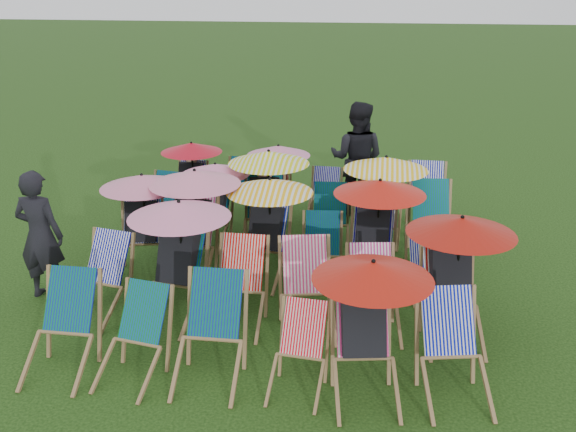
# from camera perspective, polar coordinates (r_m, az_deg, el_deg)

# --- Properties ---
(ground) EXTENTS (100.00, 100.00, 0.00)m
(ground) POSITION_cam_1_polar(r_m,az_deg,el_deg) (8.64, -0.45, -5.95)
(ground) COLOR black
(ground) RESTS_ON ground
(deckchair_0) EXTENTS (0.65, 0.91, 0.98)m
(deckchair_0) POSITION_cam_1_polar(r_m,az_deg,el_deg) (7.03, -19.59, -9.38)
(deckchair_0) COLOR olive
(deckchair_0) RESTS_ON ground
(deckchair_1) EXTENTS (0.73, 0.92, 0.90)m
(deckchair_1) POSITION_cam_1_polar(r_m,az_deg,el_deg) (6.74, -13.66, -10.50)
(deckchair_1) COLOR olive
(deckchair_1) RESTS_ON ground
(deckchair_2) EXTENTS (0.69, 0.96, 1.03)m
(deckchair_2) POSITION_cam_1_polar(r_m,az_deg,el_deg) (6.55, -6.99, -10.37)
(deckchair_2) COLOR olive
(deckchair_2) RESTS_ON ground
(deckchair_3) EXTENTS (0.61, 0.80, 0.82)m
(deckchair_3) POSITION_cam_1_polar(r_m,az_deg,el_deg) (6.40, 0.96, -12.08)
(deckchair_3) COLOR olive
(deckchair_3) RESTS_ON ground
(deckchair_4) EXTENTS (1.16, 1.25, 1.37)m
(deckchair_4) POSITION_cam_1_polar(r_m,az_deg,el_deg) (6.22, 7.05, -9.89)
(deckchair_4) COLOR olive
(deckchair_4) RESTS_ON ground
(deckchair_5) EXTENTS (0.82, 1.01, 0.98)m
(deckchair_5) POSITION_cam_1_polar(r_m,az_deg,el_deg) (6.46, 14.59, -11.64)
(deckchair_5) COLOR olive
(deckchair_5) RESTS_ON ground
(deckchair_6) EXTENTS (0.78, 0.97, 0.95)m
(deckchair_6) POSITION_cam_1_polar(r_m,az_deg,el_deg) (8.00, -16.61, -5.39)
(deckchair_6) COLOR olive
(deckchair_6) RESTS_ON ground
(deckchair_7) EXTENTS (1.20, 1.28, 1.43)m
(deckchair_7) POSITION_cam_1_polar(r_m,az_deg,el_deg) (7.64, -10.07, -3.76)
(deckchair_7) COLOR olive
(deckchair_7) RESTS_ON ground
(deckchair_8) EXTENTS (0.64, 0.90, 0.97)m
(deckchair_8) POSITION_cam_1_polar(r_m,az_deg,el_deg) (7.49, -4.46, -6.25)
(deckchair_8) COLOR olive
(deckchair_8) RESTS_ON ground
(deckchair_9) EXTENTS (0.83, 1.03, 0.99)m
(deckchair_9) POSITION_cam_1_polar(r_m,az_deg,el_deg) (7.38, 1.69, -6.55)
(deckchair_9) COLOR olive
(deckchair_9) RESTS_ON ground
(deckchair_10) EXTENTS (0.75, 0.94, 0.93)m
(deckchair_10) POSITION_cam_1_polar(r_m,az_deg,el_deg) (7.41, 7.60, -6.91)
(deckchair_10) COLOR olive
(deckchair_10) RESTS_ON ground
(deckchair_11) EXTENTS (1.19, 1.28, 1.42)m
(deckchair_11) POSITION_cam_1_polar(r_m,az_deg,el_deg) (7.32, 14.60, -5.33)
(deckchair_11) COLOR olive
(deckchair_11) RESTS_ON ground
(deckchair_12) EXTENTS (1.14, 1.24, 1.35)m
(deckchair_12) POSITION_cam_1_polar(r_m,az_deg,el_deg) (8.97, -12.96, -0.51)
(deckchair_12) COLOR olive
(deckchair_12) RESTS_ON ground
(deckchair_13) EXTENTS (1.22, 1.27, 1.45)m
(deckchair_13) POSITION_cam_1_polar(r_m,az_deg,el_deg) (8.70, -8.61, -0.50)
(deckchair_13) COLOR olive
(deckchair_13) RESTS_ON ground
(deckchair_14) EXTENTS (1.15, 1.22, 1.37)m
(deckchair_14) POSITION_cam_1_polar(r_m,az_deg,el_deg) (8.51, -2.11, -1.06)
(deckchair_14) COLOR olive
(deckchair_14) RESTS_ON ground
(deckchair_15) EXTENTS (0.65, 0.86, 0.88)m
(deckchair_15) POSITION_cam_1_polar(r_m,az_deg,el_deg) (8.49, 3.05, -3.20)
(deckchair_15) COLOR olive
(deckchair_15) RESTS_ON ground
(deckchair_16) EXTENTS (1.19, 1.24, 1.41)m
(deckchair_16) POSITION_cam_1_polar(r_m,az_deg,el_deg) (8.40, 7.62, -1.38)
(deckchair_16) COLOR olive
(deckchair_16) RESTS_ON ground
(deckchair_17) EXTENTS (0.67, 0.84, 0.83)m
(deckchair_17) POSITION_cam_1_polar(r_m,az_deg,el_deg) (8.38, 12.44, -4.24)
(deckchair_17) COLOR olive
(deckchair_17) RESTS_ON ground
(deckchair_18) EXTENTS (0.81, 1.01, 0.98)m
(deckchair_18) POSITION_cam_1_polar(r_m,az_deg,el_deg) (10.03, -11.32, 0.56)
(deckchair_18) COLOR olive
(deckchair_18) RESTS_ON ground
(deckchair_19) EXTENTS (1.03, 1.09, 1.23)m
(deckchair_19) POSITION_cam_1_polar(r_m,az_deg,el_deg) (9.75, -6.79, 1.22)
(deckchair_19) COLOR olive
(deckchair_19) RESTS_ON ground
(deckchair_20) EXTENTS (1.21, 1.30, 1.44)m
(deckchair_20) POSITION_cam_1_polar(r_m,az_deg,el_deg) (9.58, -2.00, 1.69)
(deckchair_20) COLOR olive
(deckchair_20) RESTS_ON ground
(deckchair_21) EXTENTS (0.68, 0.90, 0.94)m
(deckchair_21) POSITION_cam_1_polar(r_m,az_deg,el_deg) (9.49, 3.72, -0.40)
(deckchair_21) COLOR olive
(deckchair_21) RESTS_ON ground
(deckchair_22) EXTENTS (1.22, 1.29, 1.44)m
(deckchair_22) POSITION_cam_1_polar(r_m,az_deg,el_deg) (9.36, 8.13, 1.04)
(deckchair_22) COLOR olive
(deckchair_22) RESTS_ON ground
(deckchair_23) EXTENTS (0.75, 0.99, 1.02)m
(deckchair_23) POSITION_cam_1_polar(r_m,az_deg,el_deg) (9.55, 12.72, -0.46)
(deckchair_23) COLOR olive
(deckchair_23) RESTS_ON ground
(deckchair_24) EXTENTS (1.03, 1.08, 1.22)m
(deckchair_24) POSITION_cam_1_polar(r_m,az_deg,el_deg) (11.04, -8.80, 3.43)
(deckchair_24) COLOR olive
(deckchair_24) RESTS_ON ground
(deckchair_25) EXTENTS (0.66, 0.90, 0.95)m
(deckchair_25) POSITION_cam_1_polar(r_m,az_deg,el_deg) (10.80, -4.29, 2.27)
(deckchair_25) COLOR olive
(deckchair_25) RESTS_ON ground
(deckchair_26) EXTENTS (1.05, 1.13, 1.25)m
(deckchair_26) POSITION_cam_1_polar(r_m,az_deg,el_deg) (10.63, -1.09, 3.07)
(deckchair_26) COLOR olive
(deckchair_26) RESTS_ON ground
(deckchair_27) EXTENTS (0.59, 0.80, 0.84)m
(deckchair_27) POSITION_cam_1_polar(r_m,az_deg,el_deg) (10.62, 3.24, 1.68)
(deckchair_27) COLOR olive
(deckchair_27) RESTS_ON ground
(deckchair_28) EXTENTS (0.63, 0.83, 0.85)m
(deckchair_28) POSITION_cam_1_polar(r_m,az_deg,el_deg) (10.56, 8.11, 1.41)
(deckchair_28) COLOR olive
(deckchair_28) RESTS_ON ground
(deckchair_29) EXTENTS (0.68, 0.94, 1.01)m
(deckchair_29) POSITION_cam_1_polar(r_m,az_deg,el_deg) (10.54, 12.24, 1.56)
(deckchair_29) COLOR olive
(deckchair_29) RESTS_ON ground
(person_left) EXTENTS (0.64, 0.45, 1.68)m
(person_left) POSITION_cam_1_polar(r_m,az_deg,el_deg) (8.53, -21.19, -1.62)
(person_left) COLOR black
(person_left) RESTS_ON ground
(person_rear) EXTENTS (1.06, 0.90, 1.93)m
(person_rear) POSITION_cam_1_polar(r_m,az_deg,el_deg) (10.91, 6.13, 5.10)
(person_rear) COLOR black
(person_rear) RESTS_ON ground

